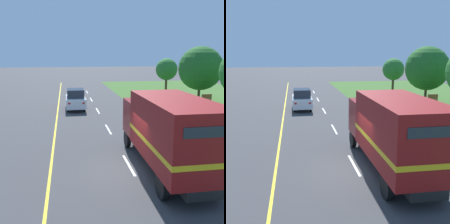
# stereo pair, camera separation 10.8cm
# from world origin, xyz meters

# --- Properties ---
(ground_plane) EXTENTS (200.00, 200.00, 0.00)m
(ground_plane) POSITION_xyz_m (0.00, 0.00, 0.00)
(ground_plane) COLOR #3D3D3F
(edge_line_yellow) EXTENTS (0.12, 57.48, 0.01)m
(edge_line_yellow) POSITION_xyz_m (-3.70, 11.96, 0.00)
(edge_line_yellow) COLOR yellow
(edge_line_yellow) RESTS_ON ground
(centre_dash_near) EXTENTS (0.12, 2.60, 0.01)m
(centre_dash_near) POSITION_xyz_m (0.00, 0.64, 0.00)
(centre_dash_near) COLOR white
(centre_dash_near) RESTS_ON ground
(centre_dash_mid_a) EXTENTS (0.12, 2.60, 0.01)m
(centre_dash_mid_a) POSITION_xyz_m (0.00, 7.24, 0.00)
(centre_dash_mid_a) COLOR white
(centre_dash_mid_a) RESTS_ON ground
(centre_dash_mid_b) EXTENTS (0.12, 2.60, 0.01)m
(centre_dash_mid_b) POSITION_xyz_m (0.00, 13.84, 0.00)
(centre_dash_mid_b) COLOR white
(centre_dash_mid_b) RESTS_ON ground
(centre_dash_far) EXTENTS (0.12, 2.60, 0.01)m
(centre_dash_far) POSITION_xyz_m (0.00, 20.44, 0.00)
(centre_dash_far) COLOR white
(centre_dash_far) RESTS_ON ground
(centre_dash_farthest) EXTENTS (0.12, 2.60, 0.01)m
(centre_dash_farthest) POSITION_xyz_m (0.00, 27.04, 0.00)
(centre_dash_farthest) COLOR white
(centre_dash_farthest) RESTS_ON ground
(horse_trailer_truck) EXTENTS (2.47, 7.97, 3.46)m
(horse_trailer_truck) POSITION_xyz_m (1.56, -0.26, 1.94)
(horse_trailer_truck) COLOR black
(horse_trailer_truck) RESTS_ON ground
(lead_car_white) EXTENTS (1.80, 3.95, 1.98)m
(lead_car_white) POSITION_xyz_m (-2.00, 14.81, 0.99)
(lead_car_white) COLOR black
(lead_car_white) RESTS_ON ground
(highway_sign) EXTENTS (2.22, 0.09, 2.57)m
(highway_sign) POSITION_xyz_m (5.83, 5.75, 1.49)
(highway_sign) COLOR #9E9EA3
(highway_sign) RESTS_ON ground
(roadside_tree_mid) EXTENTS (4.66, 4.66, 6.04)m
(roadside_tree_mid) POSITION_xyz_m (11.35, 16.48, 3.70)
(roadside_tree_mid) COLOR #4C3823
(roadside_tree_mid) RESTS_ON ground
(roadside_tree_far) EXTENTS (2.81, 2.81, 4.64)m
(roadside_tree_far) POSITION_xyz_m (10.14, 23.40, 3.22)
(roadside_tree_far) COLOR #4C3823
(roadside_tree_far) RESTS_ON ground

